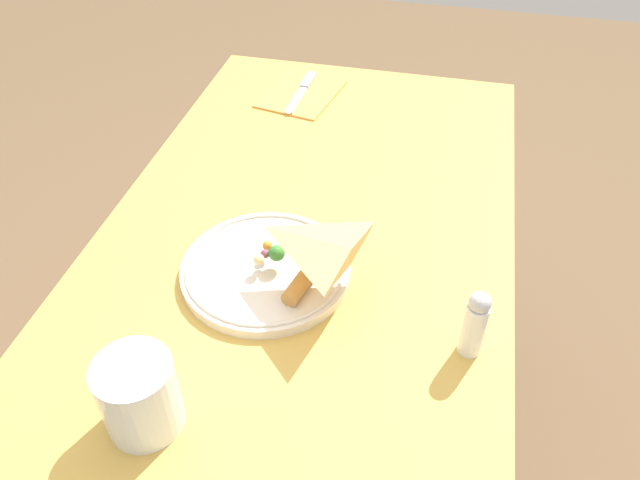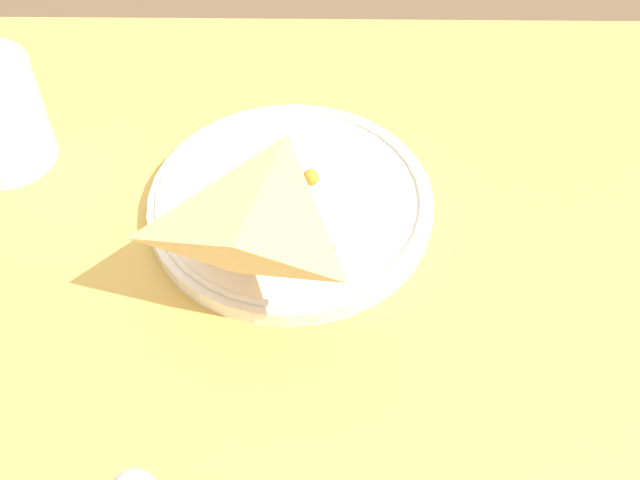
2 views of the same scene
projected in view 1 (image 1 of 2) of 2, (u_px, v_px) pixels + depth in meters
ground_plane at (313, 463)px, 1.52m from camera, size 6.00×6.00×0.00m
dining_table at (310, 279)px, 1.09m from camera, size 1.10×0.65×0.77m
plate_pizza at (267, 268)px, 0.91m from camera, size 0.25×0.25×0.06m
milk_glass at (139, 396)px, 0.70m from camera, size 0.09×0.09×0.10m
napkin_folded at (301, 94)px, 1.32m from camera, size 0.20×0.17×0.00m
butter_knife at (302, 90)px, 1.32m from camera, size 0.18×0.03×0.01m
salt_shaker at (475, 323)px, 0.78m from camera, size 0.03×0.03×0.10m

